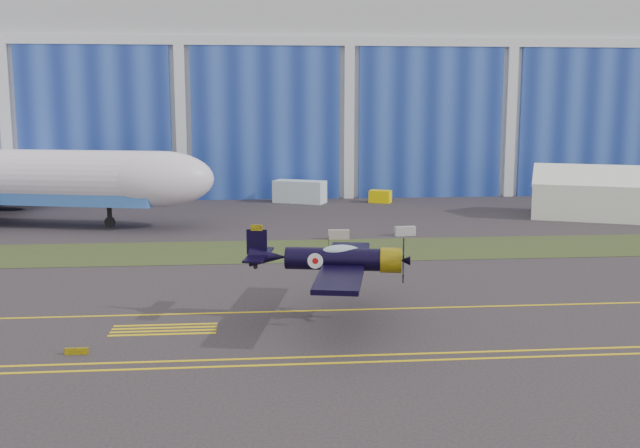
{
  "coord_description": "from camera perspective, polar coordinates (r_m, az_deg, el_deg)",
  "views": [
    {
      "loc": [
        -12.79,
        -49.98,
        12.95
      ],
      "look_at": [
        -8.14,
        1.71,
        4.38
      ],
      "focal_mm": 42.0,
      "sensor_mm": 36.0,
      "label": 1
    }
  ],
  "objects": [
    {
      "name": "ground",
      "position": [
        53.19,
        8.96,
        -4.83
      ],
      "size": [
        260.0,
        260.0,
        0.0
      ],
      "primitive_type": "plane",
      "color": "#342E30",
      "rests_on": "ground"
    },
    {
      "name": "grass_median",
      "position": [
        66.51,
        6.05,
        -1.88
      ],
      "size": [
        260.0,
        10.0,
        0.02
      ],
      "primitive_type": "cube",
      "color": "#475128",
      "rests_on": "ground"
    },
    {
      "name": "hangar",
      "position": [
        122.45,
        0.87,
        10.32
      ],
      "size": [
        220.0,
        45.7,
        30.0
      ],
      "color": "silver",
      "rests_on": "ground"
    },
    {
      "name": "taxiway_centreline",
      "position": [
        48.52,
        10.4,
        -6.25
      ],
      "size": [
        200.0,
        0.2,
        0.02
      ],
      "primitive_type": "cube",
      "color": "yellow",
      "rests_on": "ground"
    },
    {
      "name": "edge_line_near",
      "position": [
        39.87,
        14.08,
        -9.85
      ],
      "size": [
        80.0,
        0.2,
        0.02
      ],
      "primitive_type": "cube",
      "color": "yellow",
      "rests_on": "ground"
    },
    {
      "name": "edge_line_far",
      "position": [
        40.76,
        13.62,
        -9.4
      ],
      "size": [
        80.0,
        0.2,
        0.02
      ],
      "primitive_type": "cube",
      "color": "yellow",
      "rests_on": "ground"
    },
    {
      "name": "hold_short_ladder",
      "position": [
        44.14,
        -11.8,
        -7.87
      ],
      "size": [
        6.0,
        2.4,
        0.02
      ],
      "primitive_type": null,
      "color": "yellow",
      "rests_on": "ground"
    },
    {
      "name": "guard_board_left",
      "position": [
        41.11,
        -18.05,
        -9.2
      ],
      "size": [
        1.2,
        0.15,
        0.35
      ],
      "primitive_type": "cube",
      "color": "yellow",
      "rests_on": "ground"
    },
    {
      "name": "warbird",
      "position": [
        43.9,
        1.05,
        -2.68
      ],
      "size": [
        13.1,
        14.85,
        3.86
      ],
      "rotation": [
        0.0,
        0.0,
        -0.2
      ],
      "color": "black",
      "rests_on": "ground"
    },
    {
      "name": "tent",
      "position": [
        89.45,
        20.03,
        2.41
      ],
      "size": [
        15.45,
        13.65,
        5.95
      ],
      "rotation": [
        0.0,
        0.0,
        -0.4
      ],
      "color": "white",
      "rests_on": "ground"
    },
    {
      "name": "shipping_container",
      "position": [
        95.96,
        -1.56,
        2.48
      ],
      "size": [
        7.05,
        5.14,
        2.84
      ],
      "primitive_type": "cube",
      "rotation": [
        0.0,
        0.0,
        -0.43
      ],
      "color": "silver",
      "rests_on": "ground"
    },
    {
      "name": "tug",
      "position": [
        96.48,
        4.61,
        2.1
      ],
      "size": [
        3.13,
        2.62,
        1.57
      ],
      "primitive_type": "cube",
      "rotation": [
        0.0,
        0.0,
        -0.42
      ],
      "color": "#FADA00",
      "rests_on": "ground"
    },
    {
      "name": "barrier_a",
      "position": [
        70.68,
        1.44,
        -0.81
      ],
      "size": [
        2.04,
        0.77,
        0.9
      ],
      "primitive_type": "cube",
      "rotation": [
        0.0,
        0.0,
        -0.08
      ],
      "color": "gray",
      "rests_on": "ground"
    },
    {
      "name": "barrier_b",
      "position": [
        73.05,
        6.5,
        -0.53
      ],
      "size": [
        2.05,
        0.8,
        0.9
      ],
      "primitive_type": "cube",
      "rotation": [
        0.0,
        0.0,
        0.1
      ],
      "color": "#9D9A9A",
      "rests_on": "ground"
    }
  ]
}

